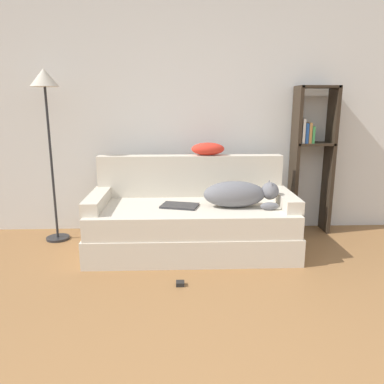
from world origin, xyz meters
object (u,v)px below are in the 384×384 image
(floor_lamp, at_px, (46,99))
(power_adapter, at_px, (180,284))
(throw_pillow, at_px, (208,149))
(dog, at_px, (239,194))
(bookshelf, at_px, (312,152))
(couch, at_px, (192,228))
(laptop, at_px, (180,206))

(floor_lamp, relative_size, power_adapter, 26.33)
(throw_pillow, distance_m, power_adapter, 1.47)
(dog, height_order, bookshelf, bookshelf)
(throw_pillow, bearing_deg, bookshelf, 7.07)
(dog, relative_size, power_adapter, 10.69)
(dog, bearing_deg, throw_pillow, 118.52)
(couch, xyz_separation_m, throw_pillow, (0.18, 0.39, 0.71))
(couch, relative_size, floor_lamp, 1.12)
(throw_pillow, bearing_deg, laptop, -124.00)
(laptop, height_order, bookshelf, bookshelf)
(couch, distance_m, bookshelf, 1.54)
(couch, relative_size, bookshelf, 1.22)
(power_adapter, bearing_deg, throw_pillow, 75.17)
(laptop, xyz_separation_m, floor_lamp, (-1.27, 0.39, 0.96))
(dog, xyz_separation_m, power_adapter, (-0.55, -0.64, -0.55))
(laptop, height_order, floor_lamp, floor_lamp)
(throw_pillow, height_order, power_adapter, throw_pillow)
(couch, bearing_deg, laptop, -158.43)
(dog, height_order, floor_lamp, floor_lamp)
(laptop, height_order, throw_pillow, throw_pillow)
(laptop, bearing_deg, dog, 11.65)
(couch, distance_m, laptop, 0.26)
(bookshelf, distance_m, power_adapter, 2.07)
(couch, xyz_separation_m, laptop, (-0.11, -0.04, 0.24))
(laptop, distance_m, floor_lamp, 1.64)
(floor_lamp, bearing_deg, power_adapter, -40.15)
(couch, distance_m, dog, 0.56)
(bookshelf, bearing_deg, throw_pillow, -172.93)
(laptop, height_order, power_adapter, laptop)
(dog, distance_m, bookshelf, 1.10)
(throw_pillow, xyz_separation_m, floor_lamp, (-1.56, -0.04, 0.49))
(throw_pillow, xyz_separation_m, bookshelf, (1.11, 0.14, -0.05))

